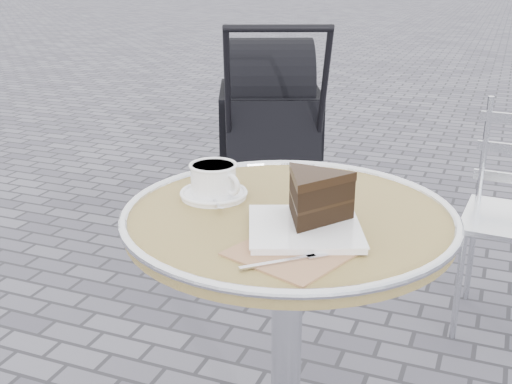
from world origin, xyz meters
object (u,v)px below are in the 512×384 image
at_px(cake_plate_set, 312,204).
at_px(cafe_table, 288,281).
at_px(cappuccino_set, 214,183).
at_px(baby_stroller, 270,130).

bearing_deg(cake_plate_set, cafe_table, 114.47).
height_order(cafe_table, cappuccino_set, cappuccino_set).
bearing_deg(cafe_table, cappuccino_set, 170.98).
height_order(cafe_table, baby_stroller, baby_stroller).
relative_size(cappuccino_set, cake_plate_set, 0.46).
bearing_deg(baby_stroller, cake_plate_set, -90.02).
xyz_separation_m(cafe_table, cake_plate_set, (0.07, -0.06, 0.22)).
bearing_deg(cafe_table, baby_stroller, 111.62).
bearing_deg(cake_plate_set, baby_stroller, 90.70).
height_order(cappuccino_set, baby_stroller, baby_stroller).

